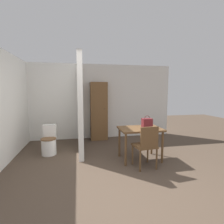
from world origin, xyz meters
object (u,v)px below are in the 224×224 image
object	(u,v)px
wooden_chair	(146,145)
toilet	(49,142)
dining_table	(140,132)
handbag	(147,123)
wooden_cabinet	(99,111)

from	to	relation	value
wooden_chair	toilet	xyz separation A→B (m)	(-2.11, 1.29, -0.20)
dining_table	handbag	world-z (taller)	handbag
wooden_chair	handbag	bearing A→B (deg)	60.40
wooden_cabinet	toilet	bearing A→B (deg)	-141.73
dining_table	toilet	size ratio (longest dim) A/B	1.33
dining_table	wooden_chair	size ratio (longest dim) A/B	1.07
toilet	dining_table	bearing A→B (deg)	-20.73
wooden_chair	dining_table	bearing A→B (deg)	78.61
toilet	handbag	world-z (taller)	handbag
wooden_chair	wooden_cabinet	world-z (taller)	wooden_cabinet
wooden_chair	toilet	size ratio (longest dim) A/B	1.24
wooden_cabinet	handbag	bearing A→B (deg)	-65.37
dining_table	handbag	size ratio (longest dim) A/B	3.39
wooden_chair	toilet	world-z (taller)	wooden_chair
wooden_cabinet	wooden_chair	bearing A→B (deg)	-74.22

